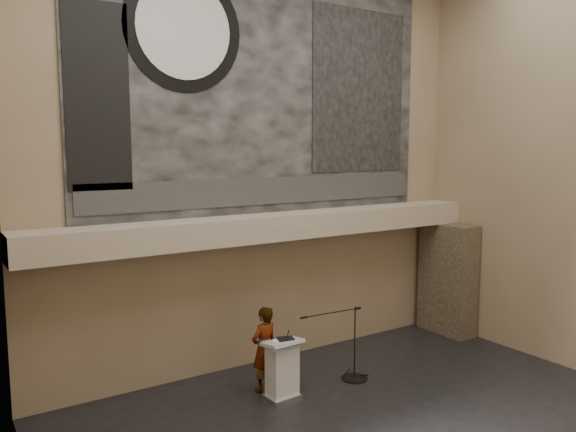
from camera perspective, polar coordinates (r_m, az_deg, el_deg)
wall_back at (r=11.66m, az=-2.16°, el=5.53°), size 10.00×0.02×8.50m
wall_left at (r=6.08m, az=-23.74°, el=3.60°), size 0.02×8.00×8.50m
soffit at (r=11.42m, az=-1.09°, el=-1.04°), size 10.00×0.80×0.50m
sprinkler_left at (r=10.67m, az=-8.27°, el=-3.21°), size 0.04×0.04×0.06m
sprinkler_right at (r=12.52m, az=6.43°, el=-1.66°), size 0.04×0.04×0.06m
banner at (r=11.68m, az=-2.11°, el=12.66°), size 8.00×0.05×5.00m
banner_text_strip at (r=11.63m, az=-1.97°, el=2.57°), size 7.76×0.02×0.55m
banner_clock_rim at (r=10.99m, az=-10.53°, el=18.19°), size 2.30×0.02×2.30m
banner_clock_face at (r=10.97m, az=-10.48°, el=18.21°), size 1.84×0.02×1.84m
banner_building_print at (r=13.05m, az=7.27°, el=12.45°), size 2.60×0.02×3.60m
banner_brick_print at (r=10.29m, az=-18.78°, el=11.38°), size 1.10×0.02×3.20m
stone_pier at (r=14.39m, az=15.92°, el=-6.11°), size 0.60×1.40×2.70m
lectern at (r=10.52m, az=-0.59°, el=-15.32°), size 0.69×0.51×1.13m
binder at (r=10.34m, az=-0.24°, el=-12.38°), size 0.34×0.31×0.04m
papers at (r=10.26m, az=-0.86°, el=-12.62°), size 0.21×0.28×0.00m
speaker_person at (r=10.77m, az=-2.43°, el=-13.34°), size 0.66×0.50×1.61m
mic_stand at (r=11.51m, az=6.57°, el=-15.13°), size 1.49×0.52×1.46m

